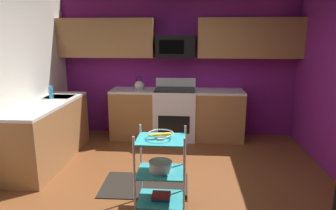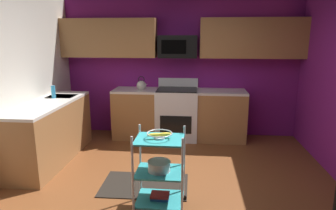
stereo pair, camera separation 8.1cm
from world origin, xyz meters
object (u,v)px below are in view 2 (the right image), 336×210
(oven_range, at_px, (177,113))
(fruit_bowl, at_px, (160,134))
(dish_soap_bottle, at_px, (53,92))
(microwave, at_px, (178,47))
(rolling_cart, at_px, (160,171))
(book_stack, at_px, (160,196))
(mixing_bowl_large, at_px, (159,166))
(kettle, at_px, (141,85))

(oven_range, distance_m, fruit_bowl, 2.46)
(fruit_bowl, xyz_separation_m, dish_soap_bottle, (-1.89, 1.50, 0.14))
(microwave, height_order, dish_soap_bottle, microwave)
(rolling_cart, distance_m, fruit_bowl, 0.42)
(microwave, xyz_separation_m, book_stack, (-0.02, -2.53, -1.54))
(rolling_cart, relative_size, dish_soap_bottle, 4.57)
(microwave, height_order, book_stack, microwave)
(rolling_cart, distance_m, dish_soap_bottle, 2.48)
(mixing_bowl_large, relative_size, book_stack, 1.23)
(microwave, distance_m, mixing_bowl_large, 2.79)
(rolling_cart, relative_size, book_stack, 4.45)
(mixing_bowl_large, bearing_deg, fruit_bowl, 0.00)
(rolling_cart, xyz_separation_m, fruit_bowl, (0.00, 0.00, 0.42))
(fruit_bowl, bearing_deg, kettle, 104.89)
(dish_soap_bottle, bearing_deg, oven_range, 26.01)
(book_stack, bearing_deg, microwave, 89.59)
(mixing_bowl_large, relative_size, kettle, 0.95)
(book_stack, relative_size, kettle, 0.78)
(kettle, height_order, dish_soap_bottle, kettle)
(oven_range, bearing_deg, microwave, 90.26)
(microwave, relative_size, book_stack, 3.41)
(microwave, bearing_deg, oven_range, -89.74)
(dish_soap_bottle, bearing_deg, rolling_cart, -38.33)
(book_stack, distance_m, kettle, 2.64)
(mixing_bowl_large, bearing_deg, rolling_cart, -0.00)
(oven_range, relative_size, microwave, 1.57)
(oven_range, height_order, microwave, microwave)
(rolling_cart, bearing_deg, oven_range, 89.56)
(fruit_bowl, xyz_separation_m, mixing_bowl_large, (-0.01, 0.00, -0.36))
(microwave, bearing_deg, kettle, -170.71)
(fruit_bowl, relative_size, kettle, 1.03)
(mixing_bowl_large, height_order, kettle, kettle)
(book_stack, height_order, kettle, kettle)
(fruit_bowl, height_order, dish_soap_bottle, dish_soap_bottle)
(mixing_bowl_large, xyz_separation_m, kettle, (-0.64, 2.42, 0.48))
(oven_range, relative_size, dish_soap_bottle, 5.50)
(microwave, distance_m, fruit_bowl, 2.66)
(microwave, xyz_separation_m, rolling_cart, (-0.02, -2.53, -1.25))
(kettle, bearing_deg, fruit_bowl, -75.11)
(mixing_bowl_large, height_order, book_stack, mixing_bowl_large)
(oven_range, distance_m, dish_soap_bottle, 2.19)
(oven_range, bearing_deg, kettle, -179.67)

